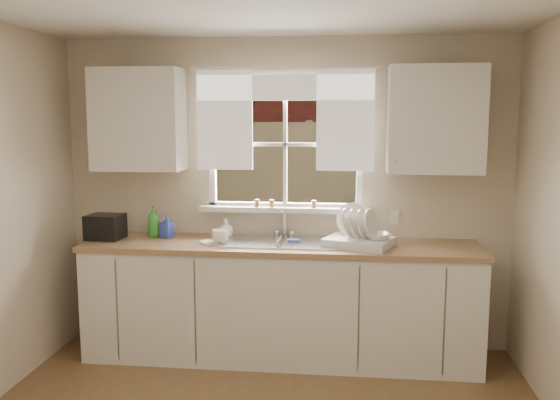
# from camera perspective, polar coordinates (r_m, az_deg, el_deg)

# --- Properties ---
(room_walls) EXTENTS (3.62, 4.02, 2.50)m
(room_walls) POSITION_cam_1_polar(r_m,az_deg,el_deg) (2.80, -3.98, -5.17)
(room_walls) COLOR beige
(room_walls) RESTS_ON ground
(window) EXTENTS (1.38, 0.16, 1.06)m
(window) POSITION_cam_1_polar(r_m,az_deg,el_deg) (4.79, 0.48, 3.38)
(window) COLOR white
(window) RESTS_ON room_walls
(curtains) EXTENTS (1.50, 0.03, 0.81)m
(curtains) POSITION_cam_1_polar(r_m,az_deg,el_deg) (4.72, 0.42, 8.76)
(curtains) COLOR white
(curtains) RESTS_ON room_walls
(base_cabinets) EXTENTS (3.00, 0.62, 0.87)m
(base_cabinets) POSITION_cam_1_polar(r_m,az_deg,el_deg) (4.68, 0.04, -9.88)
(base_cabinets) COLOR silver
(base_cabinets) RESTS_ON ground
(countertop) EXTENTS (3.04, 0.65, 0.04)m
(countertop) POSITION_cam_1_polar(r_m,az_deg,el_deg) (4.56, 0.04, -4.43)
(countertop) COLOR #95704A
(countertop) RESTS_ON base_cabinets
(upper_cabinet_left) EXTENTS (0.70, 0.33, 0.80)m
(upper_cabinet_left) POSITION_cam_1_polar(r_m,az_deg,el_deg) (4.86, -13.49, 7.53)
(upper_cabinet_left) COLOR silver
(upper_cabinet_left) RESTS_ON room_walls
(upper_cabinet_right) EXTENTS (0.70, 0.33, 0.80)m
(upper_cabinet_right) POSITION_cam_1_polar(r_m,az_deg,el_deg) (4.61, 14.72, 7.47)
(upper_cabinet_right) COLOR silver
(upper_cabinet_right) RESTS_ON room_walls
(wall_outlet) EXTENTS (0.08, 0.01, 0.12)m
(wall_outlet) POSITION_cam_1_polar(r_m,az_deg,el_deg) (4.81, 10.94, -1.61)
(wall_outlet) COLOR beige
(wall_outlet) RESTS_ON room_walls
(sill_jars) EXTENTS (0.50, 0.04, 0.06)m
(sill_jars) POSITION_cam_1_polar(r_m,az_deg,el_deg) (4.76, 0.07, -0.34)
(sill_jars) COLOR brown
(sill_jars) RESTS_ON window
(backyard) EXTENTS (20.00, 10.00, 6.13)m
(backyard) POSITION_cam_1_polar(r_m,az_deg,el_deg) (11.27, 7.10, 16.09)
(backyard) COLOR #335421
(backyard) RESTS_ON ground
(sink) EXTENTS (0.88, 0.52, 0.40)m
(sink) POSITION_cam_1_polar(r_m,az_deg,el_deg) (4.60, 0.09, -4.98)
(sink) COLOR #B7B7BC
(sink) RESTS_ON countertop
(dish_rack) EXTENTS (0.57, 0.50, 0.31)m
(dish_rack) POSITION_cam_1_polar(r_m,az_deg,el_deg) (4.49, 7.58, -3.54)
(dish_rack) COLOR white
(dish_rack) RESTS_ON countertop
(bowl) EXTENTS (0.23, 0.23, 0.05)m
(bowl) POSITION_cam_1_polar(r_m,az_deg,el_deg) (4.44, 9.32, -3.46)
(bowl) COLOR white
(bowl) RESTS_ON dish_rack
(soap_bottle_a) EXTENTS (0.12, 0.12, 0.25)m
(soap_bottle_a) POSITION_cam_1_polar(r_m,az_deg,el_deg) (4.88, -12.07, -2.02)
(soap_bottle_a) COLOR green
(soap_bottle_a) RESTS_ON countertop
(soap_bottle_b) EXTENTS (0.11, 0.11, 0.19)m
(soap_bottle_b) POSITION_cam_1_polar(r_m,az_deg,el_deg) (4.84, -10.84, -2.46)
(soap_bottle_b) COLOR blue
(soap_bottle_b) RESTS_ON countertop
(soap_bottle_c) EXTENTS (0.15, 0.15, 0.15)m
(soap_bottle_c) POSITION_cam_1_polar(r_m,az_deg,el_deg) (4.77, -5.24, -2.72)
(soap_bottle_c) COLOR beige
(soap_bottle_c) RESTS_ON countertop
(saucer) EXTENTS (0.19, 0.19, 0.01)m
(saucer) POSITION_cam_1_polar(r_m,az_deg,el_deg) (4.60, -6.54, -4.04)
(saucer) COLOR white
(saucer) RESTS_ON countertop
(cup) EXTENTS (0.17, 0.17, 0.10)m
(cup) POSITION_cam_1_polar(r_m,az_deg,el_deg) (4.57, -5.78, -3.53)
(cup) COLOR white
(cup) RESTS_ON countertop
(black_appliance) EXTENTS (0.29, 0.25, 0.20)m
(black_appliance) POSITION_cam_1_polar(r_m,az_deg,el_deg) (4.90, -16.46, -2.49)
(black_appliance) COLOR black
(black_appliance) RESTS_ON countertop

